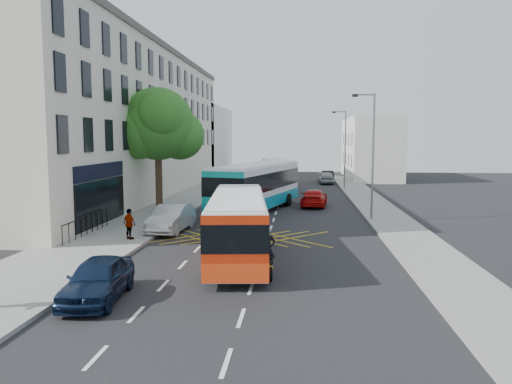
% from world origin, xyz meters
% --- Properties ---
extents(ground, '(120.00, 120.00, 0.00)m').
position_xyz_m(ground, '(0.00, 0.00, 0.00)').
color(ground, black).
rests_on(ground, ground).
extents(pavement_left, '(5.00, 70.00, 0.15)m').
position_xyz_m(pavement_left, '(-8.50, 15.00, 0.07)').
color(pavement_left, gray).
rests_on(pavement_left, ground).
extents(pavement_right, '(3.00, 70.00, 0.15)m').
position_xyz_m(pavement_right, '(7.50, 15.00, 0.07)').
color(pavement_right, gray).
rests_on(pavement_right, ground).
extents(terrace_main, '(8.30, 45.00, 13.50)m').
position_xyz_m(terrace_main, '(-14.00, 24.49, 6.76)').
color(terrace_main, beige).
rests_on(terrace_main, ground).
extents(terrace_far, '(8.00, 20.00, 10.00)m').
position_xyz_m(terrace_far, '(-14.00, 55.00, 5.00)').
color(terrace_far, silver).
rests_on(terrace_far, ground).
extents(building_right, '(6.00, 18.00, 8.00)m').
position_xyz_m(building_right, '(11.00, 48.00, 4.00)').
color(building_right, silver).
rests_on(building_right, ground).
extents(street_tree, '(6.30, 5.70, 8.80)m').
position_xyz_m(street_tree, '(-8.51, 14.97, 6.29)').
color(street_tree, '#382619').
rests_on(street_tree, pavement_left).
extents(lamp_near, '(1.45, 0.15, 8.00)m').
position_xyz_m(lamp_near, '(6.20, 12.00, 4.62)').
color(lamp_near, slate).
rests_on(lamp_near, pavement_right).
extents(lamp_far, '(1.45, 0.15, 8.00)m').
position_xyz_m(lamp_far, '(6.20, 32.00, 4.62)').
color(lamp_far, slate).
rests_on(lamp_far, pavement_right).
extents(railings, '(0.08, 5.60, 1.14)m').
position_xyz_m(railings, '(-9.70, 5.30, 0.72)').
color(railings, black).
rests_on(railings, pavement_left).
extents(bus_near, '(3.43, 10.34, 2.85)m').
position_xyz_m(bus_near, '(-1.03, 1.35, 1.50)').
color(bus_near, silver).
rests_on(bus_near, ground).
extents(bus_mid, '(5.98, 12.65, 3.47)m').
position_xyz_m(bus_mid, '(-1.47, 15.93, 1.83)').
color(bus_mid, silver).
rests_on(bus_mid, ground).
extents(bus_far, '(3.97, 11.17, 3.07)m').
position_xyz_m(bus_far, '(-0.76, 32.06, 1.62)').
color(bus_far, silver).
rests_on(bus_far, ground).
extents(motorbike, '(0.80, 2.21, 1.98)m').
position_xyz_m(motorbike, '(0.46, -1.40, 0.93)').
color(motorbike, black).
rests_on(motorbike, ground).
extents(parked_car_blue, '(1.96, 4.24, 1.41)m').
position_xyz_m(parked_car_blue, '(-4.90, -4.76, 0.70)').
color(parked_car_blue, '#0D1B36').
rests_on(parked_car_blue, ground).
extents(parked_car_silver, '(1.95, 4.76, 1.53)m').
position_xyz_m(parked_car_silver, '(-5.60, 7.33, 0.77)').
color(parked_car_silver, '#B7B8BF').
rests_on(parked_car_silver, ground).
extents(red_hatchback, '(2.35, 4.83, 1.35)m').
position_xyz_m(red_hatchback, '(2.81, 18.79, 0.68)').
color(red_hatchback, '#B40907').
rests_on(red_hatchback, ground).
extents(distant_car_grey, '(2.90, 5.37, 1.43)m').
position_xyz_m(distant_car_grey, '(-0.56, 39.54, 0.71)').
color(distant_car_grey, '#3C3F44').
rests_on(distant_car_grey, ground).
extents(distant_car_silver, '(1.80, 4.30, 1.45)m').
position_xyz_m(distant_car_silver, '(4.79, 38.86, 0.73)').
color(distant_car_silver, '#96999D').
rests_on(distant_car_silver, ground).
extents(distant_car_dark, '(1.51, 4.03, 1.31)m').
position_xyz_m(distant_car_dark, '(5.11, 42.88, 0.66)').
color(distant_car_dark, black).
rests_on(distant_car_dark, ground).
extents(pedestrian_far, '(0.98, 0.86, 1.58)m').
position_xyz_m(pedestrian_far, '(-7.00, 4.33, 0.94)').
color(pedestrian_far, gray).
rests_on(pedestrian_far, pavement_left).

